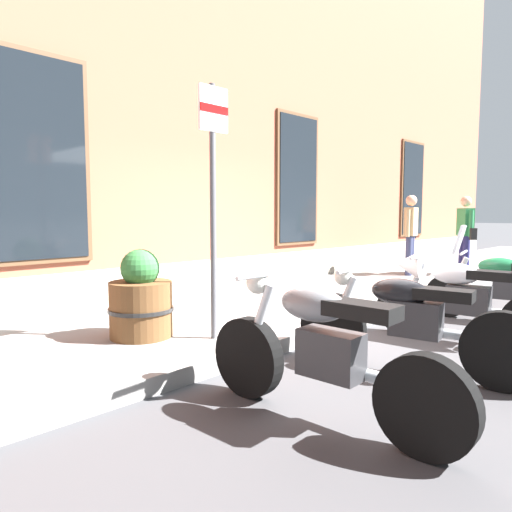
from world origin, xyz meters
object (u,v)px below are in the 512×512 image
pedestrian_tan_coat (411,230)px  parking_sign (213,177)px  motorcycle_grey_naked (322,352)px  pedestrian_striped_shirt (465,231)px  motorcycle_black_naked (408,322)px  barrel_planter (141,301)px  motorcycle_white_sport (457,293)px

pedestrian_tan_coat → parking_sign: parking_sign is taller
motorcycle_grey_naked → pedestrian_striped_shirt: size_ratio=1.25×
motorcycle_grey_naked → pedestrian_tan_coat: pedestrian_tan_coat is taller
motorcycle_grey_naked → pedestrian_striped_shirt: pedestrian_striped_shirt is taller
motorcycle_black_naked → barrel_planter: bearing=119.4°
motorcycle_black_naked → pedestrian_tan_coat: pedestrian_tan_coat is taller
pedestrian_tan_coat → pedestrian_striped_shirt: 1.20m
motorcycle_black_naked → barrel_planter: 2.66m
motorcycle_white_sport → pedestrian_tan_coat: bearing=32.1°
motorcycle_grey_naked → motorcycle_black_naked: bearing=1.5°
motorcycle_white_sport → motorcycle_black_naked: bearing=-176.1°
barrel_planter → motorcycle_black_naked: bearing=-60.6°
motorcycle_grey_naked → pedestrian_tan_coat: 7.19m
motorcycle_black_naked → barrel_planter: barrel_planter is taller
motorcycle_grey_naked → parking_sign: bearing=73.0°
motorcycle_white_sport → barrel_planter: bearing=140.3°
motorcycle_grey_naked → motorcycle_white_sport: size_ratio=1.04×
barrel_planter → parking_sign: bearing=-51.0°
motorcycle_white_sport → pedestrian_tan_coat: 4.68m
pedestrian_striped_shirt → parking_sign: bearing=-179.4°
motorcycle_grey_naked → barrel_planter: 2.36m
motorcycle_white_sport → pedestrian_striped_shirt: bearing=19.3°
motorcycle_white_sport → pedestrian_striped_shirt: 5.17m
pedestrian_striped_shirt → barrel_planter: bearing=176.0°
pedestrian_tan_coat → barrel_planter: size_ratio=1.80×
motorcycle_black_naked → pedestrian_striped_shirt: (6.24, 1.79, 0.61)m
motorcycle_grey_naked → pedestrian_tan_coat: bearing=21.3°
parking_sign → motorcycle_black_naked: bearing=-64.5°
pedestrian_striped_shirt → parking_sign: size_ratio=0.64×
motorcycle_black_naked → pedestrian_tan_coat: bearing=25.7°
motorcycle_grey_naked → parking_sign: parking_sign is taller
motorcycle_grey_naked → pedestrian_tan_coat: size_ratio=1.24×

